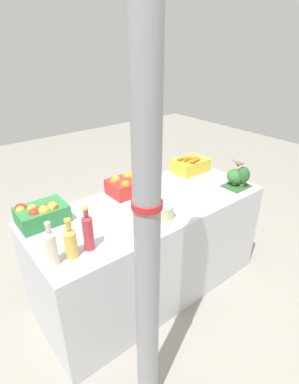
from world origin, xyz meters
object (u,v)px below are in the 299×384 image
object	(u,v)px
support_pole	(147,222)
juice_bottle_golden	(70,242)
carrot_crate	(190,165)
sparrow_bird	(239,163)
broccoli_pile	(239,176)
pickle_jar	(166,211)
juice_bottle_cloudy	(52,247)
juice_bottle_ruby	(88,232)
apple_crate	(42,213)
orange_crate	(129,183)

from	to	relation	value
support_pole	juice_bottle_golden	xyz separation A→B (m)	(-0.15, 0.51, -0.33)
carrot_crate	sparrow_bird	world-z (taller)	sparrow_bird
broccoli_pile	juice_bottle_golden	size ratio (longest dim) A/B	0.87
pickle_jar	juice_bottle_cloudy	bearing A→B (deg)	178.32
carrot_crate	pickle_jar	distance (m)	0.88
broccoli_pile	juice_bottle_ruby	distance (m)	1.42
apple_crate	juice_bottle_ruby	bearing A→B (deg)	-76.40
support_pole	sparrow_bird	xyz separation A→B (m)	(1.37, 0.49, -0.22)
orange_crate	juice_bottle_cloudy	world-z (taller)	juice_bottle_cloudy
orange_crate	broccoli_pile	bearing A→B (deg)	-31.73
support_pole	pickle_jar	size ratio (longest dim) A/B	21.39
juice_bottle_cloudy	apple_crate	bearing A→B (deg)	76.10
apple_crate	orange_crate	xyz separation A→B (m)	(0.73, 0.01, 0.00)
support_pole	orange_crate	bearing A→B (deg)	59.25
apple_crate	juice_bottle_golden	size ratio (longest dim) A/B	1.29
support_pole	sparrow_bird	world-z (taller)	support_pole
orange_crate	pickle_jar	size ratio (longest dim) A/B	2.75
juice_bottle_golden	pickle_jar	distance (m)	0.71
carrot_crate	sparrow_bird	xyz separation A→B (m)	(0.08, -0.48, 0.14)
juice_bottle_cloudy	pickle_jar	bearing A→B (deg)	-1.68
orange_crate	carrot_crate	xyz separation A→B (m)	(0.71, -0.01, -0.01)
support_pole	juice_bottle_cloudy	distance (m)	0.65
apple_crate	juice_bottle_ruby	xyz separation A→B (m)	(0.11, -0.46, 0.05)
orange_crate	juice_bottle_ruby	distance (m)	0.78
apple_crate	sparrow_bird	xyz separation A→B (m)	(1.51, -0.47, 0.14)
broccoli_pile	juice_bottle_golden	distance (m)	1.53
carrot_crate	support_pole	bearing A→B (deg)	-143.09
juice_bottle_ruby	sparrow_bird	world-z (taller)	juice_bottle_ruby
broccoli_pile	juice_bottle_cloudy	size ratio (longest dim) A/B	0.80
broccoli_pile	sparrow_bird	xyz separation A→B (m)	(-0.02, 0.01, 0.12)
support_pole	apple_crate	size ratio (longest dim) A/B	7.78
juice_bottle_golden	pickle_jar	bearing A→B (deg)	-1.94
apple_crate	orange_crate	size ratio (longest dim) A/B	1.00
juice_bottle_cloudy	sparrow_bird	distance (m)	1.63
support_pole	orange_crate	xyz separation A→B (m)	(0.58, 0.98, -0.35)
broccoli_pile	juice_bottle_ruby	world-z (taller)	juice_bottle_ruby
support_pole	broccoli_pile	distance (m)	1.50
pickle_jar	sparrow_bird	xyz separation A→B (m)	(0.81, 0.01, 0.16)
orange_crate	broccoli_pile	xyz separation A→B (m)	(0.80, -0.49, 0.01)
broccoli_pile	pickle_jar	xyz separation A→B (m)	(-0.83, -0.00, -0.04)
support_pole	pickle_jar	bearing A→B (deg)	41.45
orange_crate	sparrow_bird	size ratio (longest dim) A/B	2.39
juice_bottle_cloudy	sparrow_bird	xyz separation A→B (m)	(1.63, -0.02, 0.09)
carrot_crate	juice_bottle_golden	xyz separation A→B (m)	(-1.44, -0.46, 0.04)
apple_crate	sparrow_bird	world-z (taller)	sparrow_bird
support_pole	juice_bottle_cloudy	world-z (taller)	support_pole
support_pole	juice_bottle_ruby	bearing A→B (deg)	94.31
juice_bottle_cloudy	juice_bottle_ruby	distance (m)	0.22
apple_crate	juice_bottle_golden	xyz separation A→B (m)	(-0.00, -0.46, 0.03)
sparrow_bird	apple_crate	bearing A→B (deg)	-101.49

